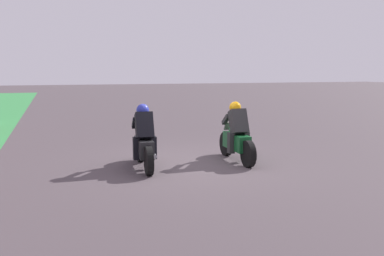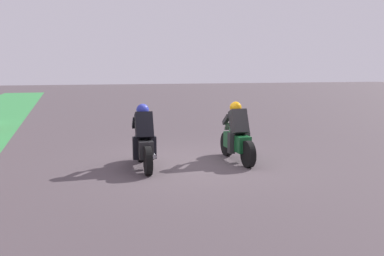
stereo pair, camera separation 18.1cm
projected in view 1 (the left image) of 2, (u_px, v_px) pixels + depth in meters
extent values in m
plane|color=#493F43|center=(192.00, 164.00, 9.92)|extent=(120.00, 120.00, 0.00)
cylinder|color=black|center=(226.00, 144.00, 10.87)|extent=(0.64, 0.16, 0.64)
cylinder|color=black|center=(248.00, 154.00, 9.54)|extent=(0.64, 0.16, 0.64)
cube|color=#134D24|center=(237.00, 142.00, 10.18)|extent=(1.11, 0.36, 0.40)
ellipsoid|color=#134D24|center=(235.00, 129.00, 10.23)|extent=(0.49, 0.32, 0.24)
cube|color=red|center=(245.00, 144.00, 9.70)|extent=(0.07, 0.16, 0.08)
cylinder|color=#A5A5AD|center=(248.00, 149.00, 9.91)|extent=(0.42, 0.11, 0.10)
cube|color=#252526|center=(238.00, 122.00, 10.01)|extent=(0.50, 0.42, 0.66)
sphere|color=orange|center=(235.00, 107.00, 10.17)|extent=(0.31, 0.31, 0.30)
cube|color=slate|center=(229.00, 126.00, 10.61)|extent=(0.16, 0.27, 0.23)
cube|color=#252526|center=(231.00, 143.00, 10.01)|extent=(0.18, 0.15, 0.52)
cube|color=#252526|center=(246.00, 142.00, 10.13)|extent=(0.18, 0.15, 0.52)
cube|color=#252526|center=(226.00, 119.00, 10.32)|extent=(0.39, 0.11, 0.31)
cube|color=#252526|center=(239.00, 119.00, 10.42)|extent=(0.39, 0.11, 0.31)
cylinder|color=black|center=(140.00, 149.00, 10.15)|extent=(0.65, 0.19, 0.64)
cylinder|color=black|center=(149.00, 161.00, 8.81)|extent=(0.65, 0.19, 0.64)
cube|color=black|center=(144.00, 147.00, 9.45)|extent=(1.12, 0.40, 0.40)
ellipsoid|color=black|center=(143.00, 134.00, 9.50)|extent=(0.50, 0.33, 0.24)
cube|color=red|center=(147.00, 150.00, 8.96)|extent=(0.07, 0.16, 0.08)
cylinder|color=#A5A5AD|center=(153.00, 155.00, 9.17)|extent=(0.43, 0.13, 0.10)
cube|color=black|center=(144.00, 126.00, 9.28)|extent=(0.51, 0.43, 0.66)
sphere|color=#262E97|center=(143.00, 110.00, 9.44)|extent=(0.32, 0.32, 0.30)
cube|color=gray|center=(141.00, 130.00, 9.88)|extent=(0.17, 0.27, 0.23)
cube|color=black|center=(136.00, 148.00, 9.28)|extent=(0.19, 0.15, 0.52)
cube|color=black|center=(153.00, 148.00, 9.39)|extent=(0.19, 0.15, 0.52)
cube|color=black|center=(134.00, 123.00, 9.60)|extent=(0.39, 0.13, 0.31)
cube|color=black|center=(149.00, 123.00, 9.69)|extent=(0.39, 0.13, 0.31)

